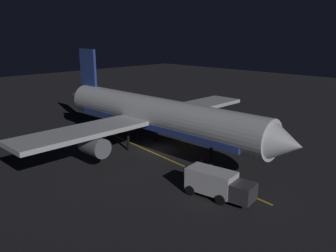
% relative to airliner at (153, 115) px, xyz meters
% --- Properties ---
extents(ground_plane, '(180.00, 180.00, 0.20)m').
position_rel_airliner_xyz_m(ground_plane, '(-0.01, 0.60, -4.51)').
color(ground_plane, black).
extents(apron_guide_stripe, '(3.15, 26.60, 0.01)m').
position_rel_airliner_xyz_m(apron_guide_stripe, '(1.32, 4.60, -4.41)').
color(apron_guide_stripe, gold).
rests_on(apron_guide_stripe, ground_plane).
extents(airliner, '(34.12, 37.57, 11.87)m').
position_rel_airliner_xyz_m(airliner, '(0.00, 0.00, 0.00)').
color(airliner, white).
rests_on(airliner, ground_plane).
extents(baggage_truck, '(2.98, 6.35, 2.43)m').
position_rel_airliner_xyz_m(baggage_truck, '(4.95, 13.63, -3.15)').
color(baggage_truck, silver).
rests_on(baggage_truck, ground_plane).
extents(catering_truck, '(6.82, 3.80, 2.40)m').
position_rel_airliner_xyz_m(catering_truck, '(-8.92, -0.65, -3.16)').
color(catering_truck, gold).
rests_on(catering_truck, ground_plane).
extents(ground_crew_worker, '(0.40, 0.40, 1.74)m').
position_rel_airliner_xyz_m(ground_crew_worker, '(4.65, 9.65, -3.52)').
color(ground_crew_worker, black).
rests_on(ground_crew_worker, ground_plane).
extents(traffic_cone_near_left, '(0.50, 0.50, 0.55)m').
position_rel_airliner_xyz_m(traffic_cone_near_left, '(-4.16, 2.63, -4.16)').
color(traffic_cone_near_left, '#EA590F').
rests_on(traffic_cone_near_left, ground_plane).
extents(traffic_cone_near_right, '(0.50, 0.50, 0.55)m').
position_rel_airliner_xyz_m(traffic_cone_near_right, '(-0.84, 7.17, -4.16)').
color(traffic_cone_near_right, '#EA590F').
rests_on(traffic_cone_near_right, ground_plane).
extents(traffic_cone_under_wing, '(0.50, 0.50, 0.55)m').
position_rel_airliner_xyz_m(traffic_cone_under_wing, '(1.10, 10.32, -4.16)').
color(traffic_cone_under_wing, '#EA590F').
rests_on(traffic_cone_under_wing, ground_plane).
extents(traffic_cone_far, '(0.50, 0.50, 0.55)m').
position_rel_airliner_xyz_m(traffic_cone_far, '(-7.27, 5.04, -4.16)').
color(traffic_cone_far, '#EA590F').
rests_on(traffic_cone_far, ground_plane).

